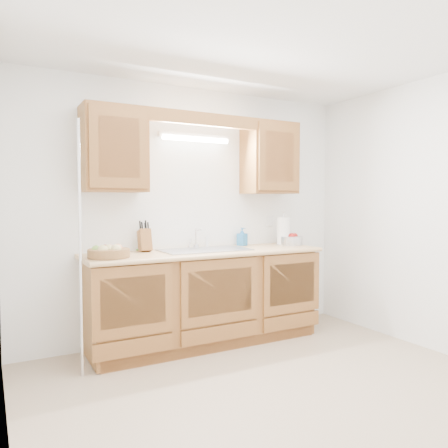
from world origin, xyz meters
TOP-DOWN VIEW (x-y plane):
  - room at (0.00, 0.00)m, footprint 3.52×3.50m
  - base_cabinets at (0.00, 1.20)m, footprint 2.20×0.60m
  - countertop at (0.00, 1.19)m, footprint 2.30×0.63m
  - upper_cabinet_left at (-0.83, 1.33)m, footprint 0.55×0.33m
  - upper_cabinet_right at (0.83, 1.33)m, footprint 0.55×0.33m
  - valance at (0.00, 1.19)m, footprint 2.20×0.05m
  - fluorescent_fixture at (0.00, 1.42)m, footprint 0.76×0.08m
  - sink at (0.00, 1.21)m, footprint 0.84×0.46m
  - wire_shelf_pole at (-1.20, 0.94)m, footprint 0.03×0.03m
  - outlet_plate at (0.95, 1.49)m, footprint 0.08×0.01m
  - fruit_basket at (-0.94, 1.10)m, footprint 0.45×0.45m
  - knife_block at (-0.54, 1.38)m, footprint 0.11×0.17m
  - orange_canister at (-0.54, 1.40)m, footprint 0.08×0.08m
  - soap_bottle at (0.54, 1.41)m, footprint 0.11×0.11m
  - sponge at (-0.54, 1.44)m, footprint 0.12×0.10m
  - paper_towel at (0.97, 1.26)m, footprint 0.18×0.18m
  - apple_bowl at (1.03, 1.21)m, footprint 0.31×0.31m

SIDE VIEW (x-z plane):
  - base_cabinets at x=0.00m, z-range 0.01..0.87m
  - sink at x=0.00m, z-range 0.65..1.01m
  - countertop at x=0.00m, z-range 0.86..0.90m
  - sponge at x=-0.54m, z-range 0.90..0.92m
  - fruit_basket at x=-0.94m, z-range 0.89..1.00m
  - apple_bowl at x=1.03m, z-range 0.89..1.02m
  - soap_bottle at x=0.54m, z-range 0.90..1.09m
  - wire_shelf_pole at x=-1.20m, z-range 0.00..2.00m
  - orange_canister at x=-0.54m, z-range 0.90..1.10m
  - knife_block at x=-0.54m, z-range 0.86..1.16m
  - paper_towel at x=0.97m, z-range 0.87..1.22m
  - outlet_plate at x=0.95m, z-range 1.09..1.21m
  - room at x=0.00m, z-range 0.00..2.50m
  - upper_cabinet_left at x=-0.83m, z-range 1.45..2.20m
  - upper_cabinet_right at x=0.83m, z-range 1.45..2.20m
  - fluorescent_fixture at x=0.00m, z-range 1.96..2.04m
  - valance at x=0.00m, z-range 2.08..2.20m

